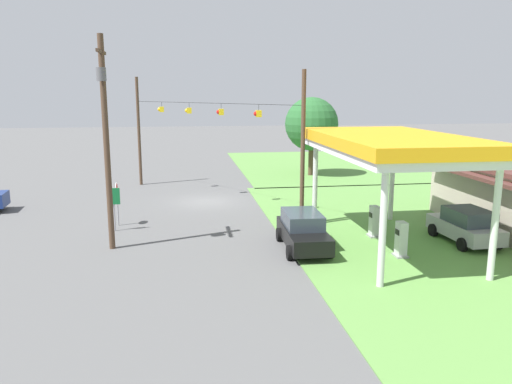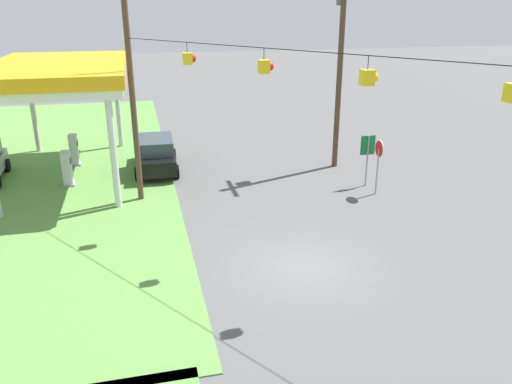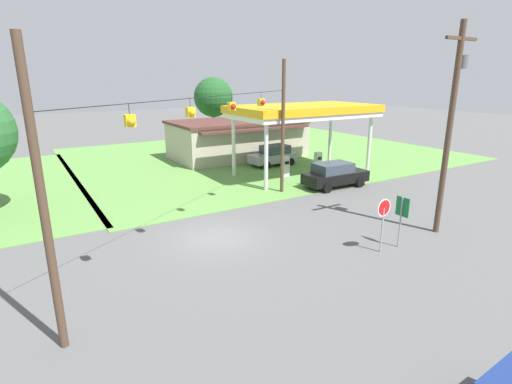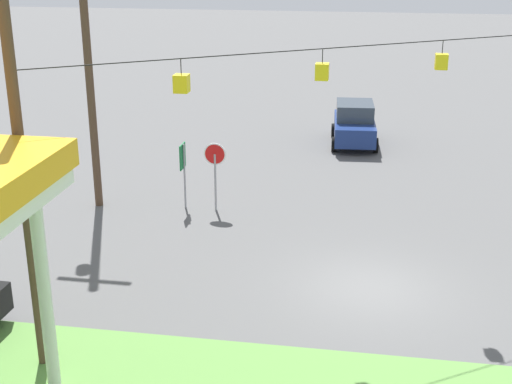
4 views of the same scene
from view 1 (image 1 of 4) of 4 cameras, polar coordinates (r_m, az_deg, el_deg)
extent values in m
plane|color=#565656|center=(34.89, -5.69, -1.11)|extent=(160.00, 160.00, 0.00)
cube|color=#5B8E42|center=(53.55, 10.81, 3.10)|extent=(24.00, 24.00, 0.04)
cube|color=silver|center=(24.59, 15.18, 4.66)|extent=(11.08, 5.85, 0.35)
cube|color=orange|center=(24.55, 15.23, 5.71)|extent=(11.28, 6.05, 0.55)
cylinder|color=silver|center=(28.80, 6.77, 0.91)|extent=(0.28, 0.28, 4.61)
cylinder|color=silver|center=(19.68, 14.28, -4.24)|extent=(0.28, 0.28, 4.61)
cylinder|color=silver|center=(30.34, 15.28, 1.11)|extent=(0.28, 0.28, 4.61)
cylinder|color=silver|center=(21.87, 25.62, -3.46)|extent=(0.28, 0.28, 4.61)
cube|color=#512D28|center=(28.11, 24.72, 1.36)|extent=(11.12, 0.70, 0.20)
cube|color=gray|center=(26.99, 13.28, -4.92)|extent=(0.71, 0.56, 0.12)
cube|color=silver|center=(26.77, 13.36, -3.20)|extent=(0.55, 0.40, 1.56)
cube|color=black|center=(26.62, 12.96, -2.57)|extent=(0.39, 0.03, 0.24)
cube|color=gray|center=(24.11, 16.15, -7.03)|extent=(0.71, 0.56, 0.12)
cube|color=silver|center=(23.87, 16.26, -5.12)|extent=(0.55, 0.40, 1.56)
cube|color=black|center=(23.70, 15.83, -4.43)|extent=(0.39, 0.03, 0.24)
cube|color=black|center=(24.25, 5.42, -4.91)|extent=(4.87, 2.00, 0.74)
cube|color=#333D47|center=(24.34, 5.31, -3.10)|extent=(2.70, 1.79, 0.69)
cylinder|color=black|center=(23.19, 8.47, -6.70)|extent=(0.69, 0.24, 0.68)
cylinder|color=black|center=(22.79, 3.84, -6.93)|extent=(0.69, 0.24, 0.68)
cylinder|color=black|center=(25.95, 6.77, -4.70)|extent=(0.69, 0.24, 0.68)
cylinder|color=black|center=(25.59, 2.64, -4.86)|extent=(0.69, 0.24, 0.68)
cube|color=#9E9EA3|center=(27.28, 22.72, -3.93)|extent=(4.30, 2.04, 0.73)
cube|color=#333D47|center=(26.91, 23.14, -2.57)|extent=(2.40, 1.81, 0.72)
cylinder|color=black|center=(27.94, 19.57, -4.13)|extent=(0.69, 0.25, 0.68)
cylinder|color=black|center=(28.94, 22.81, -3.85)|extent=(0.69, 0.25, 0.68)
cylinder|color=black|center=(25.82, 22.51, -5.59)|extent=(0.69, 0.25, 0.68)
cylinder|color=black|center=(26.89, 25.89, -5.22)|extent=(0.69, 0.25, 0.68)
cylinder|color=#99999E|center=(29.38, -15.54, -1.72)|extent=(0.08, 0.08, 2.10)
cylinder|color=white|center=(29.16, -15.64, 0.29)|extent=(0.80, 0.03, 0.80)
cylinder|color=red|center=(29.16, -15.64, 0.29)|extent=(0.70, 0.03, 0.70)
cylinder|color=gray|center=(28.25, -15.90, -1.94)|extent=(0.07, 0.07, 2.40)
cube|color=#146B33|center=(28.04, -16.00, -0.48)|extent=(0.04, 0.70, 0.90)
cylinder|color=#4C3828|center=(24.45, -16.71, 5.13)|extent=(0.28, 0.28, 10.07)
cube|color=#4C3828|center=(24.40, -17.29, 15.06)|extent=(2.20, 0.14, 0.14)
cylinder|color=#59595B|center=(24.00, -17.28, 12.74)|extent=(0.44, 0.44, 0.60)
cylinder|color=#4C3828|center=(41.71, -13.24, 6.71)|extent=(0.24, 0.24, 8.69)
cylinder|color=#4C3828|center=(27.61, 5.36, 4.77)|extent=(0.24, 0.24, 8.69)
cylinder|color=black|center=(34.09, -5.91, 10.09)|extent=(14.82, 10.02, 0.02)
cylinder|color=black|center=(38.52, -10.74, 9.83)|extent=(0.02, 0.02, 0.35)
cube|color=yellow|center=(38.53, -10.72, 9.27)|extent=(0.32, 0.32, 0.40)
sphere|color=yellow|center=(38.54, -10.98, 9.26)|extent=(0.28, 0.28, 0.28)
cylinder|color=black|center=(35.54, -7.65, 9.82)|extent=(0.02, 0.02, 0.35)
cube|color=yellow|center=(35.55, -7.64, 9.21)|extent=(0.32, 0.32, 0.40)
sphere|color=yellow|center=(35.55, -7.91, 9.20)|extent=(0.28, 0.28, 0.28)
cylinder|color=black|center=(32.68, -4.01, 9.77)|extent=(0.02, 0.02, 0.35)
cube|color=yellow|center=(32.69, -4.00, 9.11)|extent=(0.32, 0.32, 0.40)
sphere|color=red|center=(32.67, -4.30, 9.10)|extent=(0.28, 0.28, 0.28)
cylinder|color=black|center=(29.96, 0.31, 9.66)|extent=(0.02, 0.02, 0.35)
cube|color=yellow|center=(29.98, 0.31, 8.94)|extent=(0.32, 0.32, 0.40)
sphere|color=red|center=(29.95, -0.01, 8.94)|extent=(0.28, 0.28, 0.28)
cylinder|color=#4C3828|center=(45.82, 6.27, 3.61)|extent=(0.44, 0.44, 2.78)
sphere|color=#28602D|center=(45.50, 6.36, 7.74)|extent=(4.79, 4.79, 4.79)
camera|label=2|loc=(48.03, -0.77, 11.92)|focal=35.00mm
camera|label=3|loc=(44.46, -28.57, 10.17)|focal=28.00mm
camera|label=4|loc=(39.20, 22.44, 13.11)|focal=50.00mm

